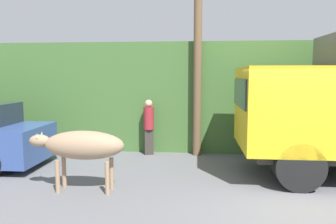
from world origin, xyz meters
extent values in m
plane|color=slate|center=(0.00, 0.00, 0.00)|extent=(60.00, 60.00, 0.00)
cube|color=#426B33|center=(0.00, 7.02, 1.69)|extent=(32.00, 6.80, 3.38)
cube|color=gold|center=(-0.22, 1.55, 1.63)|extent=(1.99, 2.41, 1.88)
cube|color=#232D38|center=(-1.24, 1.55, 1.97)|extent=(0.04, 2.05, 0.66)
cylinder|color=black|center=(-0.12, 0.61, 0.51)|extent=(1.02, 0.53, 1.02)
ellipsoid|color=#9E7F60|center=(-4.52, 0.09, 0.96)|extent=(1.66, 0.59, 0.59)
ellipsoid|color=#9E7F60|center=(-5.46, 0.09, 1.04)|extent=(0.44, 0.26, 0.26)
cone|color=#B7AD93|center=(-5.46, -0.01, 1.17)|extent=(0.06, 0.06, 0.11)
cone|color=#B7AD93|center=(-5.46, 0.20, 1.17)|extent=(0.06, 0.06, 0.11)
cylinder|color=#9E7F60|center=(-5.03, -0.07, 0.33)|extent=(0.09, 0.09, 0.67)
cylinder|color=#9E7F60|center=(-5.03, 0.26, 0.33)|extent=(0.09, 0.09, 0.67)
cylinder|color=#9E7F60|center=(-4.00, -0.07, 0.33)|extent=(0.09, 0.09, 0.67)
cylinder|color=#9E7F60|center=(-4.00, 0.26, 0.33)|extent=(0.09, 0.09, 0.67)
cube|color=#38332D|center=(-3.68, 3.32, 0.38)|extent=(0.30, 0.24, 0.77)
cylinder|color=maroon|center=(-3.68, 3.32, 1.10)|extent=(0.39, 0.39, 0.67)
sphere|color=#DBB28E|center=(-3.68, 3.32, 1.55)|extent=(0.22, 0.22, 0.22)
cylinder|color=brown|center=(-2.24, 3.39, 3.08)|extent=(0.24, 0.24, 6.15)
camera|label=1|loc=(-2.21, -6.27, 2.39)|focal=35.00mm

